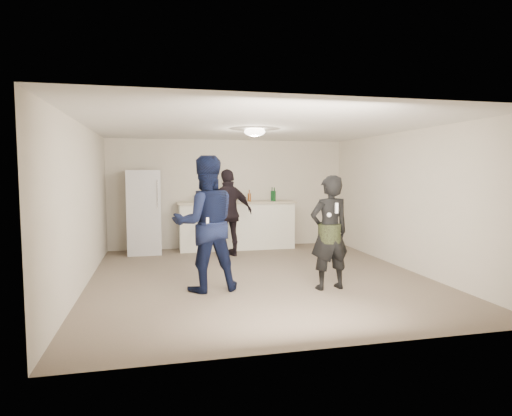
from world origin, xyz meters
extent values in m
plane|color=#6B5B4C|center=(0.00, 0.00, 0.00)|extent=(6.00, 6.00, 0.00)
plane|color=silver|center=(0.00, 0.00, 2.50)|extent=(6.00, 6.00, 0.00)
plane|color=beige|center=(0.00, 3.00, 1.25)|extent=(6.00, 0.00, 6.00)
plane|color=beige|center=(0.00, -3.00, 1.25)|extent=(6.00, 0.00, 6.00)
plane|color=beige|center=(-2.75, 0.00, 1.25)|extent=(0.00, 6.00, 6.00)
plane|color=beige|center=(2.75, 0.00, 1.25)|extent=(0.00, 6.00, 6.00)
cube|color=white|center=(0.12, 2.67, 0.53)|extent=(2.60, 0.56, 1.05)
cube|color=beige|center=(0.12, 2.67, 1.07)|extent=(2.68, 0.64, 0.04)
cube|color=silver|center=(-1.93, 2.60, 0.90)|extent=(0.70, 0.70, 1.80)
cylinder|color=silver|center=(-1.65, 2.23, 1.30)|extent=(0.02, 0.02, 0.60)
ellipsoid|color=white|center=(0.00, 0.30, 2.45)|extent=(0.36, 0.36, 0.16)
cylinder|color=silver|center=(-0.83, 2.63, 1.18)|extent=(0.08, 0.08, 0.17)
imported|color=#101B44|center=(-0.95, -0.60, 1.00)|extent=(1.05, 0.85, 2.01)
imported|color=black|center=(0.87, -0.95, 0.86)|extent=(0.67, 0.48, 1.72)
cylinder|color=#2A3618|center=(0.87, -0.95, 0.85)|extent=(0.34, 0.34, 0.28)
imported|color=black|center=(-0.20, 1.87, 0.91)|extent=(1.15, 0.70, 1.82)
cube|color=silver|center=(-0.95, -0.88, 1.05)|extent=(0.04, 0.04, 0.15)
sphere|color=white|center=(-0.83, -0.85, 0.98)|extent=(0.07, 0.07, 0.07)
cube|color=white|center=(0.87, -1.20, 1.25)|extent=(0.04, 0.04, 0.15)
sphere|color=white|center=(0.77, -1.17, 1.15)|extent=(0.07, 0.07, 0.07)
cylinder|color=silver|center=(0.20, 2.77, 1.18)|extent=(0.07, 0.07, 0.18)
cylinder|color=#154A21|center=(0.95, 2.67, 1.21)|extent=(0.06, 0.06, 0.24)
cylinder|color=brown|center=(0.40, 2.63, 1.18)|extent=(0.08, 0.08, 0.19)
cylinder|color=olive|center=(-0.24, 2.70, 1.21)|extent=(0.07, 0.07, 0.24)
cylinder|color=#14461B|center=(0.98, 2.57, 1.21)|extent=(0.07, 0.07, 0.24)
camera|label=1|loc=(-1.63, -6.89, 1.77)|focal=30.00mm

